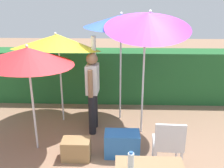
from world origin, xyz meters
TOP-DOWN VIEW (x-y plane):
  - ground_plane at (0.00, 0.00)m, footprint 24.00×24.00m
  - hedge_row at (0.00, 2.21)m, footprint 8.00×0.70m
  - umbrella_rainbow at (0.15, 1.14)m, footprint 1.50×1.50m
  - umbrella_orange at (0.62, 0.54)m, footprint 1.55×1.56m
  - umbrella_yellow at (-1.34, -0.09)m, footprint 1.51×1.50m
  - umbrella_navy at (-1.12, 1.01)m, footprint 1.79×1.80m
  - person_vendor at (-0.38, 0.58)m, footprint 0.24×0.55m
  - chair_plastic at (0.88, -0.67)m, footprint 0.46×0.46m
  - cooler_box at (0.19, -0.26)m, footprint 0.60×0.34m
  - crate_cardboard at (-0.58, -0.39)m, footprint 0.47×0.30m
  - bottle_water at (0.27, -1.65)m, footprint 0.07×0.07m

SIDE VIEW (x-z plane):
  - ground_plane at x=0.00m, z-range 0.00..0.00m
  - crate_cardboard at x=-0.58m, z-range 0.00..0.35m
  - cooler_box at x=0.19m, z-range 0.00..0.43m
  - chair_plastic at x=0.88m, z-range 0.07..0.96m
  - hedge_row at x=0.00m, z-range 0.00..1.31m
  - bottle_water at x=0.27m, z-range 0.76..1.00m
  - person_vendor at x=-0.38m, z-range -0.01..1.87m
  - umbrella_yellow at x=-1.34m, z-range 0.76..2.65m
  - umbrella_navy at x=-1.12m, z-range 0.70..2.75m
  - umbrella_rainbow at x=0.15m, z-range 0.97..3.27m
  - umbrella_orange at x=0.62m, z-range 0.93..3.47m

